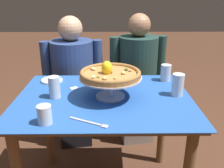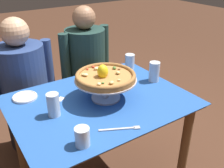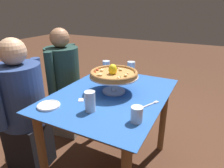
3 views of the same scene
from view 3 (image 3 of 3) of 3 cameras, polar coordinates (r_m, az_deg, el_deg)
ground_plane at (r=1.95m, az=-0.11°, el=-23.14°), size 14.00×14.00×0.00m
dining_table at (r=1.58m, az=-0.13°, el=-7.04°), size 1.07×0.81×0.75m
pizza_stand at (r=1.52m, az=0.42°, el=1.08°), size 0.38×0.38×0.13m
pizza at (r=1.49m, az=0.41°, el=3.19°), size 0.36×0.36×0.10m
water_glass_back_right at (r=1.99m, az=-1.67°, el=4.85°), size 0.07×0.07×0.12m
water_glass_front_left at (r=1.16m, az=7.18°, el=-9.01°), size 0.07×0.07×0.10m
water_glass_side_left at (r=1.26m, az=-6.45°, el=-5.40°), size 0.07×0.07×0.13m
water_glass_side_right at (r=1.89m, az=5.54°, el=4.18°), size 0.07×0.07×0.14m
side_plate at (r=1.39m, az=-17.91°, el=-5.95°), size 0.15×0.15×0.02m
dinner_fork at (r=1.36m, az=10.52°, el=-6.05°), size 0.20×0.11×0.01m
sugar_packet at (r=1.43m, az=-8.95°, el=-4.60°), size 0.06×0.06×0.00m
diner_left at (r=1.80m, az=-24.33°, el=-6.82°), size 0.52×0.41×1.16m
diner_right at (r=2.19m, az=-13.68°, el=-0.48°), size 0.50×0.39×1.18m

